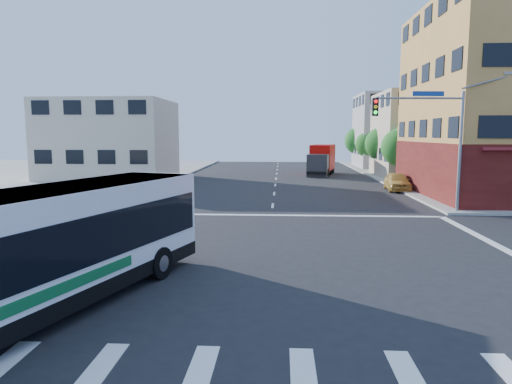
{
  "coord_description": "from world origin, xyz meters",
  "views": [
    {
      "loc": [
        0.55,
        -16.08,
        4.58
      ],
      "look_at": [
        -0.52,
        3.07,
        2.15
      ],
      "focal_mm": 32.0,
      "sensor_mm": 36.0,
      "label": 1
    }
  ],
  "objects": [
    {
      "name": "ground",
      "position": [
        0.0,
        0.0,
        0.0
      ],
      "size": [
        120.0,
        120.0,
        0.0
      ],
      "primitive_type": "plane",
      "color": "black",
      "rests_on": "ground"
    },
    {
      "name": "building_east_near",
      "position": [
        16.98,
        33.98,
        4.51
      ],
      "size": [
        12.06,
        10.06,
        9.0
      ],
      "color": "#B6AA8B",
      "rests_on": "ground"
    },
    {
      "name": "building_east_far",
      "position": [
        16.98,
        47.98,
        5.01
      ],
      "size": [
        12.06,
        10.06,
        10.0
      ],
      "color": "#A0A19B",
      "rests_on": "ground"
    },
    {
      "name": "building_west",
      "position": [
        -17.02,
        29.98,
        4.01
      ],
      "size": [
        12.06,
        10.06,
        8.0
      ],
      "color": "beige",
      "rests_on": "ground"
    },
    {
      "name": "signal_mast_ne",
      "position": [
        9.08,
        10.62,
        4.98
      ],
      "size": [
        7.91,
        1.13,
        8.07
      ],
      "color": "gray",
      "rests_on": "ground"
    },
    {
      "name": "street_tree_a",
      "position": [
        11.9,
        27.92,
        3.59
      ],
      "size": [
        3.6,
        3.6,
        5.53
      ],
      "color": "#352513",
      "rests_on": "ground"
    },
    {
      "name": "street_tree_b",
      "position": [
        11.9,
        35.92,
        3.75
      ],
      "size": [
        3.8,
        3.8,
        5.79
      ],
      "color": "#352513",
      "rests_on": "ground"
    },
    {
      "name": "street_tree_c",
      "position": [
        11.9,
        43.92,
        3.46
      ],
      "size": [
        3.4,
        3.4,
        5.29
      ],
      "color": "#352513",
      "rests_on": "ground"
    },
    {
      "name": "street_tree_d",
      "position": [
        11.9,
        51.92,
        3.88
      ],
      "size": [
        4.0,
        4.0,
        6.03
      ],
      "color": "#352513",
      "rests_on": "ground"
    },
    {
      "name": "transit_bus",
      "position": [
        -5.61,
        -5.48,
        1.73
      ],
      "size": [
        6.14,
        12.18,
        3.55
      ],
      "rotation": [
        0.0,
        0.0,
        -0.31
      ],
      "color": "black",
      "rests_on": "ground"
    },
    {
      "name": "box_truck",
      "position": [
        5.08,
        35.78,
        1.64
      ],
      "size": [
        3.8,
        7.8,
        3.38
      ],
      "rotation": [
        0.0,
        0.0,
        -0.23
      ],
      "color": "#27272D",
      "rests_on": "ground"
    },
    {
      "name": "parked_car",
      "position": [
        10.03,
        21.55,
        0.75
      ],
      "size": [
        2.1,
        4.52,
        1.5
      ],
      "primitive_type": "imported",
      "rotation": [
        0.0,
        0.0,
        -0.08
      ],
      "color": "gold",
      "rests_on": "ground"
    }
  ]
}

